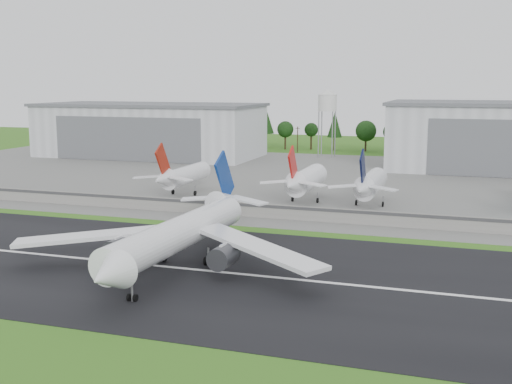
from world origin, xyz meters
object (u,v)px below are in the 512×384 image
(parked_jet_red_a, at_px, (181,176))
(parked_jet_navy, at_px, (369,184))
(parked_jet_red_b, at_px, (304,180))
(main_airliner, at_px, (177,242))

(parked_jet_red_a, xyz_separation_m, parked_jet_navy, (53.52, 0.03, 0.16))
(parked_jet_navy, bearing_deg, parked_jet_red_a, -179.97)
(parked_jet_red_a, bearing_deg, parked_jet_navy, 0.03)
(parked_jet_red_b, xyz_separation_m, parked_jet_navy, (17.48, -0.03, -0.20))
(parked_jet_red_a, xyz_separation_m, parked_jet_red_b, (36.04, 0.06, 0.36))
(parked_jet_red_b, relative_size, parked_jet_navy, 1.00)
(main_airliner, height_order, parked_jet_navy, main_airliner)
(main_airliner, bearing_deg, parked_jet_red_b, -92.20)
(parked_jet_red_b, bearing_deg, parked_jet_red_a, -179.91)
(main_airliner, xyz_separation_m, parked_jet_red_a, (-30.20, 66.96, 1.05))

